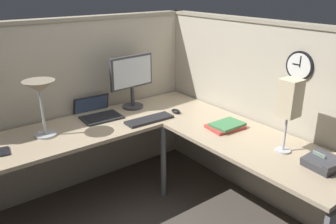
{
  "coord_description": "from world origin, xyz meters",
  "views": [
    {
      "loc": [
        -1.48,
        -2.05,
        1.86
      ],
      "look_at": [
        0.23,
        0.18,
        0.8
      ],
      "focal_mm": 36.98,
      "sensor_mm": 36.0,
      "label": 1
    }
  ],
  "objects_px": {
    "laptop": "(97,113)",
    "keyboard": "(149,120)",
    "cell_phone": "(4,151)",
    "monitor": "(132,78)",
    "book_stack": "(226,126)",
    "wall_clock": "(300,66)",
    "computer_mouse": "(176,111)",
    "office_phone": "(323,163)",
    "desk_lamp_dome": "(40,91)",
    "desk_lamp_paper": "(289,100)"
  },
  "relations": [
    {
      "from": "laptop",
      "to": "keyboard",
      "type": "height_order",
      "value": "laptop"
    },
    {
      "from": "cell_phone",
      "to": "monitor",
      "type": "bearing_deg",
      "value": 20.15
    },
    {
      "from": "book_stack",
      "to": "wall_clock",
      "type": "relative_size",
      "value": 1.39
    },
    {
      "from": "computer_mouse",
      "to": "office_phone",
      "type": "height_order",
      "value": "office_phone"
    },
    {
      "from": "desk_lamp_dome",
      "to": "computer_mouse",
      "type": "bearing_deg",
      "value": -11.7
    },
    {
      "from": "keyboard",
      "to": "book_stack",
      "type": "height_order",
      "value": "book_stack"
    },
    {
      "from": "desk_lamp_paper",
      "to": "wall_clock",
      "type": "bearing_deg",
      "value": 25.07
    },
    {
      "from": "computer_mouse",
      "to": "cell_phone",
      "type": "height_order",
      "value": "computer_mouse"
    },
    {
      "from": "monitor",
      "to": "computer_mouse",
      "type": "bearing_deg",
      "value": -57.61
    },
    {
      "from": "computer_mouse",
      "to": "desk_lamp_paper",
      "type": "bearing_deg",
      "value": -83.23
    },
    {
      "from": "computer_mouse",
      "to": "office_phone",
      "type": "bearing_deg",
      "value": -84.86
    },
    {
      "from": "monitor",
      "to": "laptop",
      "type": "xyz_separation_m",
      "value": [
        -0.37,
        0.02,
        -0.27
      ]
    },
    {
      "from": "laptop",
      "to": "cell_phone",
      "type": "distance_m",
      "value": 0.89
    },
    {
      "from": "keyboard",
      "to": "book_stack",
      "type": "relative_size",
      "value": 1.41
    },
    {
      "from": "cell_phone",
      "to": "wall_clock",
      "type": "bearing_deg",
      "value": -20.02
    },
    {
      "from": "office_phone",
      "to": "desk_lamp_paper",
      "type": "bearing_deg",
      "value": 89.34
    },
    {
      "from": "desk_lamp_paper",
      "to": "computer_mouse",
      "type": "bearing_deg",
      "value": 96.77
    },
    {
      "from": "desk_lamp_dome",
      "to": "wall_clock",
      "type": "xyz_separation_m",
      "value": [
        1.55,
        -1.15,
        0.19
      ]
    },
    {
      "from": "book_stack",
      "to": "desk_lamp_paper",
      "type": "xyz_separation_m",
      "value": [
        0.02,
        -0.54,
        0.36
      ]
    },
    {
      "from": "desk_lamp_paper",
      "to": "laptop",
      "type": "bearing_deg",
      "value": 116.6
    },
    {
      "from": "cell_phone",
      "to": "office_phone",
      "type": "relative_size",
      "value": 0.64
    },
    {
      "from": "laptop",
      "to": "wall_clock",
      "type": "relative_size",
      "value": 1.8
    },
    {
      "from": "monitor",
      "to": "cell_phone",
      "type": "relative_size",
      "value": 3.47
    },
    {
      "from": "computer_mouse",
      "to": "wall_clock",
      "type": "height_order",
      "value": "wall_clock"
    },
    {
      "from": "keyboard",
      "to": "desk_lamp_dome",
      "type": "xyz_separation_m",
      "value": [
        -0.82,
        0.24,
        0.35
      ]
    },
    {
      "from": "computer_mouse",
      "to": "desk_lamp_dome",
      "type": "height_order",
      "value": "desk_lamp_dome"
    },
    {
      "from": "book_stack",
      "to": "monitor",
      "type": "bearing_deg",
      "value": 110.82
    },
    {
      "from": "monitor",
      "to": "computer_mouse",
      "type": "relative_size",
      "value": 4.81
    },
    {
      "from": "book_stack",
      "to": "laptop",
      "type": "bearing_deg",
      "value": 127.69
    },
    {
      "from": "desk_lamp_dome",
      "to": "keyboard",
      "type": "bearing_deg",
      "value": -16.52
    },
    {
      "from": "office_phone",
      "to": "wall_clock",
      "type": "bearing_deg",
      "value": 55.36
    },
    {
      "from": "office_phone",
      "to": "desk_lamp_dome",
      "type": "bearing_deg",
      "value": 127.96
    },
    {
      "from": "monitor",
      "to": "office_phone",
      "type": "bearing_deg",
      "value": -78.4
    },
    {
      "from": "laptop",
      "to": "computer_mouse",
      "type": "bearing_deg",
      "value": -32.9
    },
    {
      "from": "cell_phone",
      "to": "wall_clock",
      "type": "relative_size",
      "value": 0.65
    },
    {
      "from": "office_phone",
      "to": "monitor",
      "type": "bearing_deg",
      "value": 101.6
    },
    {
      "from": "keyboard",
      "to": "computer_mouse",
      "type": "relative_size",
      "value": 4.13
    },
    {
      "from": "desk_lamp_dome",
      "to": "book_stack",
      "type": "bearing_deg",
      "value": -31.71
    },
    {
      "from": "laptop",
      "to": "keyboard",
      "type": "relative_size",
      "value": 0.92
    },
    {
      "from": "monitor",
      "to": "laptop",
      "type": "height_order",
      "value": "monitor"
    },
    {
      "from": "wall_clock",
      "to": "office_phone",
      "type": "bearing_deg",
      "value": -124.64
    },
    {
      "from": "laptop",
      "to": "office_phone",
      "type": "xyz_separation_m",
      "value": [
        0.72,
        -1.75,
        0.01
      ]
    },
    {
      "from": "keyboard",
      "to": "book_stack",
      "type": "xyz_separation_m",
      "value": [
        0.41,
        -0.52,
        0.01
      ]
    },
    {
      "from": "desk_lamp_paper",
      "to": "keyboard",
      "type": "bearing_deg",
      "value": 112.2
    },
    {
      "from": "laptop",
      "to": "desk_lamp_dome",
      "type": "height_order",
      "value": "desk_lamp_dome"
    },
    {
      "from": "cell_phone",
      "to": "office_phone",
      "type": "bearing_deg",
      "value": -34.33
    },
    {
      "from": "desk_lamp_dome",
      "to": "book_stack",
      "type": "relative_size",
      "value": 1.46
    },
    {
      "from": "laptop",
      "to": "desk_lamp_dome",
      "type": "relative_size",
      "value": 0.89
    },
    {
      "from": "monitor",
      "to": "book_stack",
      "type": "relative_size",
      "value": 1.64
    },
    {
      "from": "monitor",
      "to": "keyboard",
      "type": "height_order",
      "value": "monitor"
    }
  ]
}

